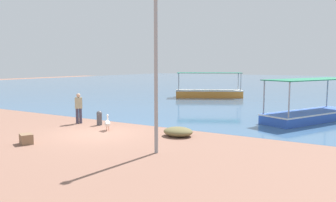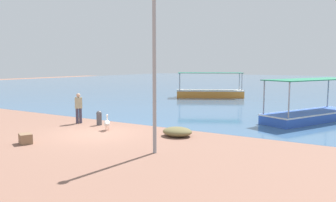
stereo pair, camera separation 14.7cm
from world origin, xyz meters
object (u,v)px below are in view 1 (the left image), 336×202
(mooring_bollard, at_px, (99,117))
(cargo_crate, at_px, (26,139))
(fishing_boat_far_right, at_px, (310,113))
(lamp_post, at_px, (156,65))
(pelican, at_px, (107,123))
(net_pile, at_px, (178,132))
(fishing_boat_outer, at_px, (209,92))
(fisherman_standing, at_px, (79,107))

(mooring_bollard, bearing_deg, cargo_crate, -86.79)
(fishing_boat_far_right, distance_m, lamp_post, 11.54)
(pelican, height_order, net_pile, pelican)
(fishing_boat_far_right, xyz_separation_m, mooring_bollard, (-9.69, -7.29, -0.05))
(fishing_boat_outer, distance_m, cargo_crate, 21.86)
(mooring_bollard, relative_size, fisherman_standing, 0.47)
(cargo_crate, bearing_deg, fishing_boat_outer, 93.15)
(fishing_boat_far_right, bearing_deg, fishing_boat_outer, 137.32)
(fishing_boat_far_right, distance_m, mooring_bollard, 12.12)
(fishing_boat_outer, height_order, net_pile, fishing_boat_outer)
(lamp_post, bearing_deg, fisherman_standing, 156.95)
(mooring_bollard, bearing_deg, lamp_post, -29.14)
(fishing_boat_far_right, bearing_deg, pelican, -135.67)
(lamp_post, bearing_deg, mooring_bollard, 150.86)
(fishing_boat_outer, bearing_deg, lamp_post, -71.89)
(mooring_bollard, distance_m, net_pile, 5.03)
(lamp_post, relative_size, cargo_crate, 9.52)
(fishing_boat_far_right, height_order, pelican, fishing_boat_far_right)
(lamp_post, relative_size, fisherman_standing, 3.45)
(pelican, height_order, cargo_crate, pelican)
(fishing_boat_far_right, distance_m, fisherman_standing, 13.33)
(fishing_boat_outer, distance_m, net_pile, 18.33)
(net_pile, bearing_deg, fishing_boat_outer, 108.97)
(fishing_boat_far_right, xyz_separation_m, net_pile, (-4.67, -7.53, -0.26))
(pelican, distance_m, mooring_bollard, 1.59)
(mooring_bollard, relative_size, cargo_crate, 1.29)
(fisherman_standing, bearing_deg, pelican, -14.58)
(fishing_boat_outer, relative_size, fishing_boat_far_right, 1.00)
(pelican, bearing_deg, lamp_post, -27.80)
(fishing_boat_far_right, relative_size, lamp_post, 1.16)
(cargo_crate, bearing_deg, fisherman_standing, 109.54)
(net_pile, bearing_deg, pelican, -170.28)
(lamp_post, height_order, mooring_bollard, lamp_post)
(lamp_post, distance_m, fisherman_standing, 8.01)
(fishing_boat_outer, height_order, fisherman_standing, fishing_boat_outer)
(lamp_post, xyz_separation_m, cargo_crate, (-5.43, -1.57, -3.06))
(fishing_boat_far_right, relative_size, pelican, 8.43)
(pelican, height_order, fisherman_standing, fisherman_standing)
(lamp_post, bearing_deg, pelican, 152.20)
(pelican, xyz_separation_m, cargo_crate, (-1.06, -3.87, -0.17))
(fishing_boat_far_right, xyz_separation_m, fisherman_standing, (-11.04, -7.46, 0.43))
(fisherman_standing, distance_m, cargo_crate, 4.89)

